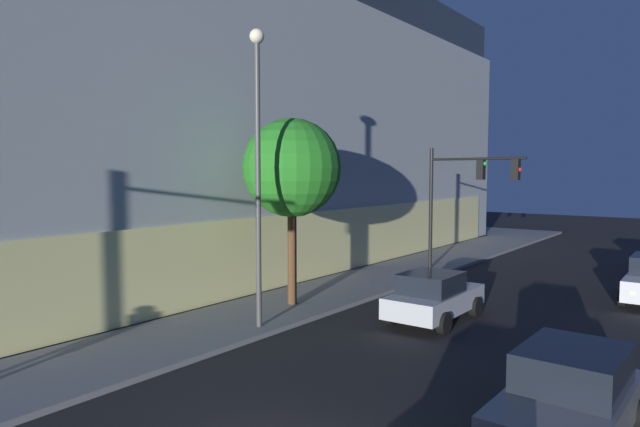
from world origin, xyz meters
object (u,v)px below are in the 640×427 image
traffic_light_far_corner (465,185)px  street_lamp_sidewalk (258,145)px  modern_building (156,129)px  car_grey (569,395)px  car_silver (434,296)px  sidewalk_tree (292,169)px

traffic_light_far_corner → street_lamp_sidewalk: street_lamp_sidewalk is taller
modern_building → car_grey: size_ratio=8.91×
traffic_light_far_corner → street_lamp_sidewalk: 12.61m
car_silver → car_grey: bearing=-137.2°
street_lamp_sidewalk → sidewalk_tree: 3.11m
car_grey → car_silver: (5.90, 5.46, -0.01)m
modern_building → traffic_light_far_corner: size_ratio=6.27×
car_silver → modern_building: bearing=75.4°
modern_building → car_silver: modern_building is taller
modern_building → car_grey: (-11.66, -27.65, -6.78)m
traffic_light_far_corner → street_lamp_sidewalk: size_ratio=0.66×
modern_building → street_lamp_sidewalk: modern_building is taller
modern_building → car_silver: size_ratio=8.99×
modern_building → traffic_light_far_corner: modern_building is taller
modern_building → car_silver: 23.91m
street_lamp_sidewalk → modern_building: bearing=61.5°
sidewalk_tree → street_lamp_sidewalk: bearing=-159.6°
street_lamp_sidewalk → car_silver: 7.46m
traffic_light_far_corner → car_grey: traffic_light_far_corner is taller
modern_building → sidewalk_tree: 18.95m
street_lamp_sidewalk → traffic_light_far_corner: bearing=-6.5°
modern_building → traffic_light_far_corner: bearing=-83.0°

